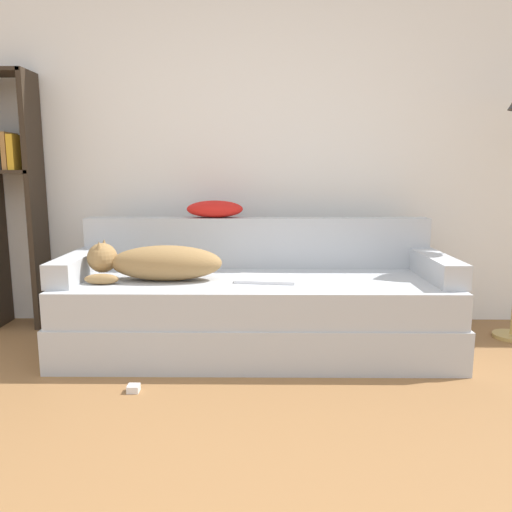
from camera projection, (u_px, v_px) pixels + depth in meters
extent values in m
cube|color=white|center=(233.00, 133.00, 3.51)|extent=(7.98, 0.06, 2.70)
cube|color=#B2B7BC|center=(256.00, 330.00, 3.05)|extent=(2.30, 0.86, 0.25)
cube|color=#B2B7BC|center=(256.00, 295.00, 3.01)|extent=(2.26, 0.82, 0.20)
cube|color=#B2B7BC|center=(257.00, 242.00, 3.32)|extent=(2.26, 0.15, 0.33)
cube|color=#B2B7BC|center=(77.00, 266.00, 2.99)|extent=(0.15, 0.67, 0.14)
cube|color=#B2B7BC|center=(436.00, 267.00, 2.97)|extent=(0.15, 0.67, 0.14)
ellipsoid|color=olive|center=(166.00, 263.00, 2.92)|extent=(0.65, 0.26, 0.21)
sphere|color=olive|center=(102.00, 258.00, 2.91)|extent=(0.17, 0.17, 0.17)
cone|color=olive|center=(99.00, 248.00, 2.86)|extent=(0.06, 0.06, 0.08)
cone|color=olive|center=(104.00, 246.00, 2.95)|extent=(0.06, 0.06, 0.08)
ellipsoid|color=olive|center=(102.00, 279.00, 2.82)|extent=(0.20, 0.06, 0.06)
cube|color=silver|center=(266.00, 279.00, 2.93)|extent=(0.37, 0.27, 0.02)
ellipsoid|color=red|center=(215.00, 209.00, 3.30)|extent=(0.37, 0.20, 0.11)
cube|color=#2D2319|center=(36.00, 203.00, 3.43)|extent=(0.04, 0.26, 1.74)
cube|color=#2D2319|center=(4.00, 72.00, 3.29)|extent=(0.32, 0.26, 0.02)
cube|color=#2D2319|center=(12.00, 172.00, 3.39)|extent=(0.32, 0.26, 0.02)
cube|color=black|center=(5.00, 152.00, 3.36)|extent=(0.03, 0.20, 0.24)
cube|color=olive|center=(10.00, 151.00, 3.36)|extent=(0.03, 0.20, 0.25)
cube|color=gold|center=(17.00, 153.00, 3.36)|extent=(0.04, 0.20, 0.23)
cylinder|color=tan|center=(511.00, 336.00, 3.29)|extent=(0.23, 0.23, 0.02)
cube|color=silver|center=(133.00, 388.00, 2.48)|extent=(0.06, 0.06, 0.04)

